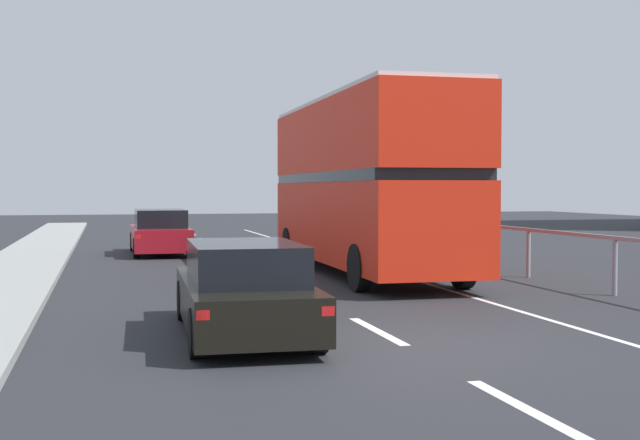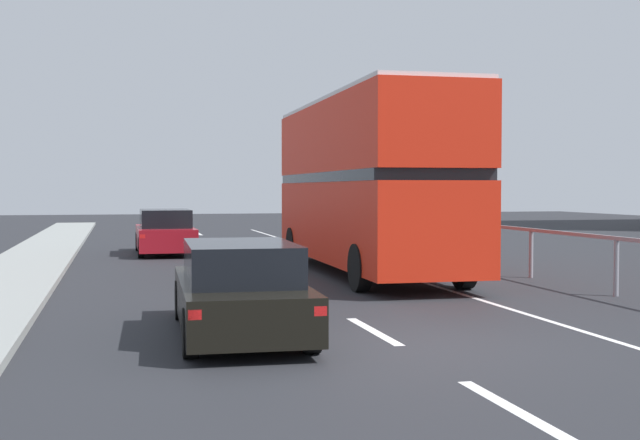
# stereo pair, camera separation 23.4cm
# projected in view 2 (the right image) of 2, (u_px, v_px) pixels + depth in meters

# --- Properties ---
(ground_plane) EXTENTS (73.71, 120.00, 0.10)m
(ground_plane) POSITION_uv_depth(u_px,v_px,m) (395.00, 347.00, 11.46)
(ground_plane) COLOR #25262B
(lane_paint_markings) EXTENTS (3.18, 46.00, 0.01)m
(lane_paint_markings) POSITION_uv_depth(u_px,v_px,m) (351.00, 276.00, 20.19)
(lane_paint_markings) COLOR silver
(lane_paint_markings) RESTS_ON ground
(bridge_side_railing) EXTENTS (0.10, 42.00, 1.19)m
(bridge_side_railing) POSITION_uv_depth(u_px,v_px,m) (499.00, 234.00, 21.55)
(bridge_side_railing) COLOR gray
(bridge_side_railing) RESTS_ON ground
(double_decker_bus_red) EXTENTS (2.72, 10.31, 4.37)m
(double_decker_bus_red) POSITION_uv_depth(u_px,v_px,m) (366.00, 181.00, 20.81)
(double_decker_bus_red) COLOR red
(double_decker_bus_red) RESTS_ON ground
(hatchback_car_near) EXTENTS (1.89, 4.63, 1.37)m
(hatchback_car_near) POSITION_uv_depth(u_px,v_px,m) (239.00, 290.00, 12.08)
(hatchback_car_near) COLOR black
(hatchback_car_near) RESTS_ON ground
(sedan_car_ahead) EXTENTS (1.83, 4.53, 1.46)m
(sedan_car_ahead) POSITION_uv_depth(u_px,v_px,m) (165.00, 233.00, 27.16)
(sedan_car_ahead) COLOR maroon
(sedan_car_ahead) RESTS_ON ground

